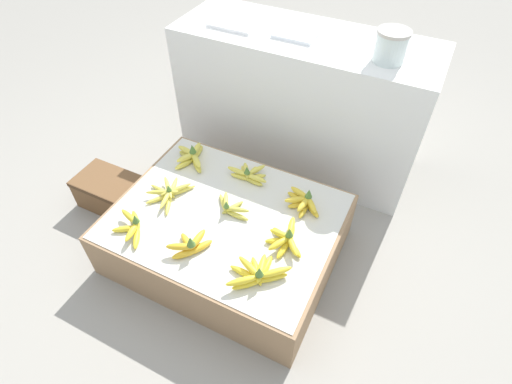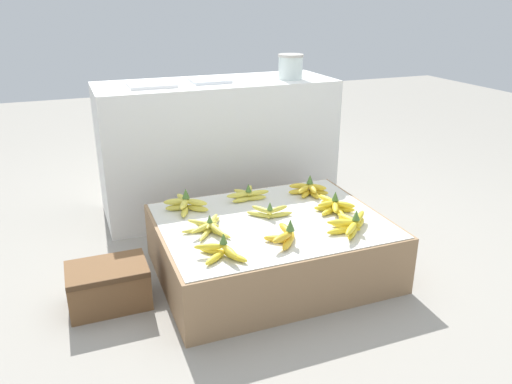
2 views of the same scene
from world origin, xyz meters
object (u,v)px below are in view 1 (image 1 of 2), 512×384
Objects in this scene: banana_bunch_middle_midleft at (231,207)px; banana_bunch_back_midleft at (249,174)px; banana_bunch_middle_left at (169,193)px; foam_tray_white at (236,23)px; glass_jar at (391,46)px; banana_bunch_front_midleft at (190,245)px; banana_bunch_front_midright at (257,274)px; banana_bunch_middle_midright at (286,239)px; banana_bunch_back_midright at (303,202)px; banana_bunch_back_left at (192,156)px; wooden_crate at (109,192)px; banana_bunch_front_left at (132,226)px.

banana_bunch_back_midleft is at bearing 95.84° from banana_bunch_middle_midleft.
foam_tray_white is (-0.06, 0.83, 0.50)m from banana_bunch_middle_left.
foam_tray_white is at bearing 94.21° from banana_bunch_middle_left.
banana_bunch_back_midleft is 0.89× the size of foam_tray_white.
foam_tray_white is (-0.82, 0.03, -0.06)m from glass_jar.
banana_bunch_front_midleft is at bearing -92.17° from banana_bunch_back_midleft.
banana_bunch_front_midleft is at bearing -179.06° from banana_bunch_front_midright.
banana_bunch_middle_midright is (0.35, 0.22, -0.00)m from banana_bunch_front_midleft.
foam_tray_white reaches higher than banana_bunch_middle_left.
banana_bunch_middle_midright is 0.98× the size of banana_bunch_back_midleft.
banana_bunch_front_midleft is at bearing -126.93° from banana_bunch_back_midright.
banana_bunch_back_left reaches higher than banana_bunch_back_midright.
banana_bunch_back_midleft is 0.89m from glass_jar.
banana_bunch_middle_midright is (1.07, -0.02, 0.21)m from wooden_crate.
banana_bunch_front_midright is 1.10× the size of banana_bunch_back_midleft.
banana_bunch_back_midright is at bearing -10.71° from banana_bunch_back_midleft.
banana_bunch_front_midleft is 0.35m from banana_bunch_middle_left.
banana_bunch_middle_midleft is 1.37× the size of glass_jar.
glass_jar is at bearing 53.34° from banana_bunch_front_left.
foam_tray_white is at bearing 129.15° from banana_bunch_middle_midright.
banana_bunch_middle_midleft is 0.92× the size of banana_bunch_back_midleft.
banana_bunch_middle_midleft reaches higher than banana_bunch_middle_left.
banana_bunch_front_midright reaches higher than banana_bunch_back_midleft.
banana_bunch_back_midright is at bearing 36.89° from banana_bunch_front_left.
banana_bunch_front_left is 1.27× the size of glass_jar.
banana_bunch_front_left is 0.69m from banana_bunch_middle_midright.
banana_bunch_front_left is at bearing -126.66° from glass_jar.
banana_bunch_middle_midleft is (0.31, 0.05, 0.00)m from banana_bunch_middle_left.
banana_bunch_front_midright is (1.04, -0.23, 0.21)m from wooden_crate.
glass_jar reaches higher than banana_bunch_front_midright.
banana_bunch_back_midright is at bearing 93.23° from banana_bunch_middle_midright.
banana_bunch_middle_midleft is at bearing 9.10° from banana_bunch_middle_left.
glass_jar reaches higher than banana_bunch_back_midleft.
banana_bunch_back_midleft is at bearing 169.29° from banana_bunch_back_midright.
glass_jar reaches higher than banana_bunch_front_left.
banana_bunch_back_midright is at bearing 87.36° from banana_bunch_front_midright.
banana_bunch_back_left is at bearing 157.34° from banana_bunch_middle_midright.
banana_bunch_middle_midright is 1.47× the size of glass_jar.
banana_bunch_middle_midright is at bearing 31.52° from banana_bunch_front_midleft.
banana_bunch_middle_midleft is 0.93× the size of banana_bunch_middle_midright.
wooden_crate is 1.63m from glass_jar.
banana_bunch_front_left is 0.62m from banana_bunch_back_midleft.
banana_bunch_back_midright is 1.33× the size of glass_jar.
banana_bunch_middle_midright is at bearing -50.85° from foam_tray_white.
foam_tray_white is (-0.33, 1.05, 0.49)m from banana_bunch_front_midleft.
banana_bunch_front_midright is at bearing -92.64° from banana_bunch_back_midright.
banana_bunch_front_left is at bearing -138.28° from banana_bunch_middle_midleft.
banana_bunch_middle_midright reaches higher than banana_bunch_front_left.
banana_bunch_front_midright is 1.19× the size of banana_bunch_middle_midleft.
wooden_crate is at bearing -146.79° from glass_jar.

